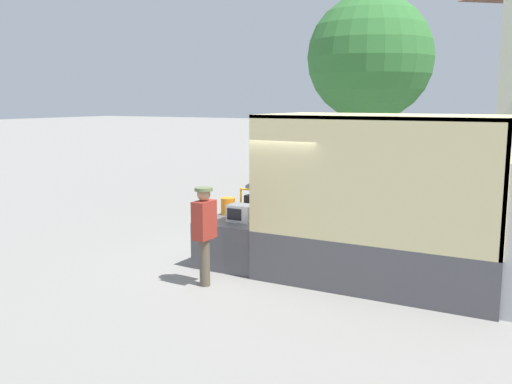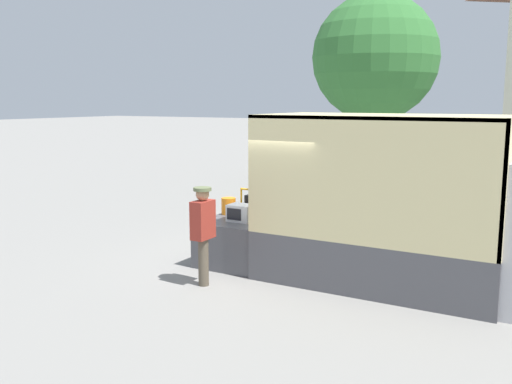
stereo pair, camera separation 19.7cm
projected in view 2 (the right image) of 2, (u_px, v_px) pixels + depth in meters
The scene contains 8 objects.
ground_plane at pixel (277, 264), 11.15m from camera, with size 160.00×160.00×0.00m, color gray.
box_truck at pixel (465, 239), 9.29m from camera, with size 5.97×2.18×2.93m.
tailgate_deck at pixel (248, 238), 11.40m from camera, with size 1.31×2.07×0.88m, color #4C4C51.
microwave at pixel (241, 213), 10.89m from camera, with size 0.48×0.38×0.32m.
portable_generator at pixel (262, 204), 11.56m from camera, with size 0.69×0.51×0.54m.
orange_bucket at pixel (229, 206), 11.56m from camera, with size 0.29×0.29×0.34m.
worker_person at pixel (203, 226), 9.72m from camera, with size 0.31×0.44×1.72m.
street_tree at pixel (375, 58), 18.88m from camera, with size 4.18×4.18×6.66m.
Camera 2 is at (5.03, -9.55, 3.17)m, focal length 40.00 mm.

